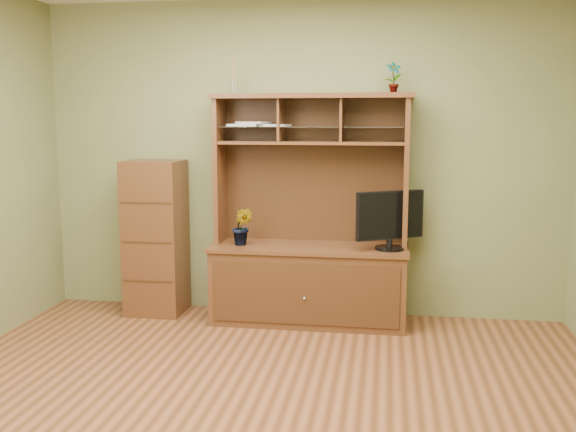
# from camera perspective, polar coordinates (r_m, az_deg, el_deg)

# --- Properties ---
(room) EXTENTS (4.54, 4.04, 2.74)m
(room) POSITION_cam_1_polar(r_m,az_deg,el_deg) (3.60, -3.23, 3.10)
(room) COLOR #532E17
(room) RESTS_ON ground
(media_hutch) EXTENTS (1.66, 0.61, 1.90)m
(media_hutch) POSITION_cam_1_polar(r_m,az_deg,el_deg) (5.40, 1.92, -3.94)
(media_hutch) COLOR #4A2C15
(media_hutch) RESTS_ON room
(monitor) EXTENTS (0.54, 0.35, 0.48)m
(monitor) POSITION_cam_1_polar(r_m,az_deg,el_deg) (5.21, 9.05, -0.25)
(monitor) COLOR black
(monitor) RESTS_ON media_hutch
(orchid_plant) EXTENTS (0.19, 0.15, 0.32)m
(orchid_plant) POSITION_cam_1_polar(r_m,az_deg,el_deg) (5.35, -4.07, -0.94)
(orchid_plant) COLOR #285D1F
(orchid_plant) RESTS_ON media_hutch
(top_plant) EXTENTS (0.15, 0.13, 0.25)m
(top_plant) POSITION_cam_1_polar(r_m,az_deg,el_deg) (5.32, 9.34, 12.09)
(top_plant) COLOR #345F21
(top_plant) RESTS_ON media_hutch
(reed_diffuser) EXTENTS (0.06, 0.06, 0.29)m
(reed_diffuser) POSITION_cam_1_polar(r_m,az_deg,el_deg) (5.47, -4.86, 11.95)
(reed_diffuser) COLOR silver
(reed_diffuser) RESTS_ON media_hutch
(magazines) EXTENTS (0.53, 0.25, 0.04)m
(magazines) POSITION_cam_1_polar(r_m,az_deg,el_deg) (5.42, -2.78, 8.13)
(magazines) COLOR silver
(magazines) RESTS_ON media_hutch
(side_cabinet) EXTENTS (0.48, 0.44, 1.34)m
(side_cabinet) POSITION_cam_1_polar(r_m,az_deg,el_deg) (5.72, -11.67, -1.87)
(side_cabinet) COLOR #4A2C15
(side_cabinet) RESTS_ON room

